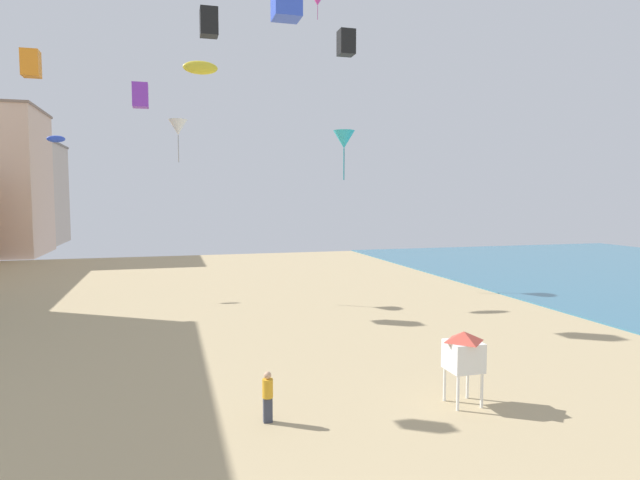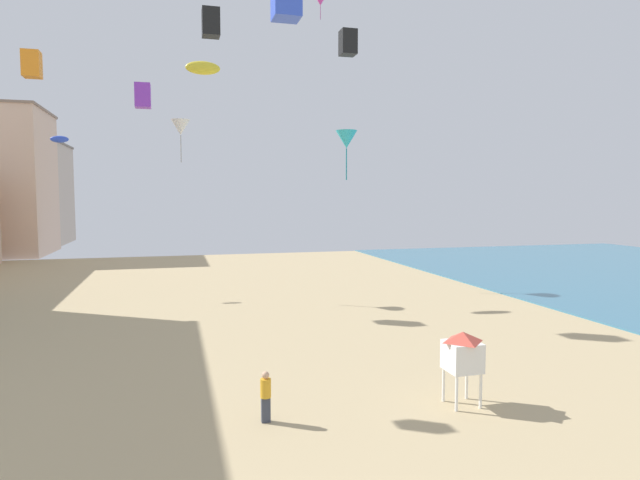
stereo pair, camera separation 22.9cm
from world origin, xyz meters
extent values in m
cube|color=#C6B29E|center=(-26.58, 83.29, 7.46)|extent=(15.63, 12.95, 14.92)
cube|color=slate|center=(-26.58, 83.29, 15.07)|extent=(15.94, 13.20, 0.30)
cube|color=#383D4C|center=(-0.27, 9.03, 0.40)|extent=(0.28, 0.18, 0.80)
cylinder|color=gold|center=(-0.27, 9.03, 1.10)|extent=(0.34, 0.34, 0.60)
sphere|color=tan|center=(-0.27, 9.03, 1.52)|extent=(0.24, 0.24, 0.24)
cylinder|color=white|center=(5.99, 8.23, 0.60)|extent=(0.10, 0.10, 1.20)
cylinder|color=white|center=(6.89, 8.23, 0.60)|extent=(0.10, 0.10, 1.20)
cylinder|color=white|center=(5.99, 9.13, 0.60)|extent=(0.10, 0.10, 1.20)
cylinder|color=white|center=(6.89, 9.13, 0.60)|extent=(0.10, 0.10, 1.20)
cube|color=white|center=(6.44, 8.68, 1.70)|extent=(1.10, 1.10, 1.00)
pyramid|color=#D14C3D|center=(6.44, 8.68, 2.38)|extent=(1.10, 1.10, 0.35)
cube|color=black|center=(7.60, 24.95, 16.58)|extent=(0.96, 0.96, 1.50)
cube|color=orange|center=(-8.00, 15.42, 12.09)|extent=(0.62, 0.62, 0.98)
ellipsoid|color=yellow|center=(-0.76, 32.25, 16.19)|extent=(2.42, 0.67, 0.94)
cube|color=purple|center=(-4.71, 29.35, 13.56)|extent=(0.97, 0.97, 1.52)
cube|color=black|center=(-0.56, 26.57, 17.58)|extent=(1.05, 1.05, 1.64)
ellipsoid|color=blue|center=(-10.94, 36.25, 11.35)|extent=(1.28, 0.35, 0.50)
cone|color=#DB3D9E|center=(9.39, 37.99, 23.60)|extent=(0.80, 0.80, 0.65)
cylinder|color=#992A6E|center=(9.39, 37.99, 22.70)|extent=(0.04, 0.04, 1.16)
cone|color=#2DB7CC|center=(10.22, 33.24, 11.61)|extent=(1.69, 1.69, 1.38)
cylinder|color=teal|center=(10.22, 33.24, 9.68)|extent=(0.09, 0.09, 2.46)
cone|color=white|center=(-2.37, 32.49, 12.03)|extent=(1.32, 1.32, 1.08)
cylinder|color=#A4A4A4|center=(-2.37, 32.49, 10.53)|extent=(0.07, 0.07, 1.92)
camera|label=1|loc=(-3.18, -7.37, 7.11)|focal=30.33mm
camera|label=2|loc=(-2.96, -7.43, 7.11)|focal=30.33mm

